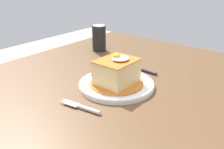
{
  "coord_description": "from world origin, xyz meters",
  "views": [
    {
      "loc": [
        -0.64,
        -0.54,
        1.13
      ],
      "look_at": [
        -0.01,
        -0.03,
        0.79
      ],
      "focal_mm": 40.92,
      "sensor_mm": 36.0,
      "label": 1
    }
  ],
  "objects_px": {
    "main_plate": "(117,84)",
    "knife": "(144,70)",
    "soda_can": "(99,38)",
    "fork": "(83,108)"
  },
  "relations": [
    {
      "from": "main_plate",
      "to": "soda_can",
      "type": "xyz_separation_m",
      "value": [
        0.27,
        0.32,
        0.05
      ]
    },
    {
      "from": "soda_can",
      "to": "knife",
      "type": "bearing_deg",
      "value": -106.1
    },
    {
      "from": "knife",
      "to": "soda_can",
      "type": "relative_size",
      "value": 1.34
    },
    {
      "from": "main_plate",
      "to": "soda_can",
      "type": "relative_size",
      "value": 2.08
    },
    {
      "from": "main_plate",
      "to": "fork",
      "type": "xyz_separation_m",
      "value": [
        -0.18,
        -0.02,
        -0.0
      ]
    },
    {
      "from": "knife",
      "to": "soda_can",
      "type": "bearing_deg",
      "value": 73.9
    },
    {
      "from": "knife",
      "to": "soda_can",
      "type": "distance_m",
      "value": 0.33
    },
    {
      "from": "fork",
      "to": "soda_can",
      "type": "height_order",
      "value": "soda_can"
    },
    {
      "from": "knife",
      "to": "main_plate",
      "type": "bearing_deg",
      "value": -178.8
    },
    {
      "from": "main_plate",
      "to": "knife",
      "type": "height_order",
      "value": "main_plate"
    }
  ]
}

